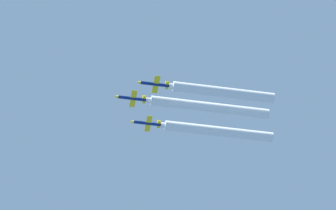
% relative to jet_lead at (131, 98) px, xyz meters
% --- Properties ---
extents(jet_lead, '(8.99, 13.09, 3.15)m').
position_rel_jet_lead_xyz_m(jet_lead, '(0.00, 0.00, 0.00)').
color(jet_lead, navy).
extents(jet_left_wingman, '(8.99, 13.09, 3.15)m').
position_rel_jet_lead_xyz_m(jet_left_wingman, '(-10.11, -7.50, -1.38)').
color(jet_left_wingman, navy).
extents(jet_right_wingman, '(8.99, 13.09, 3.15)m').
position_rel_jet_lead_xyz_m(jet_right_wingman, '(11.08, -7.56, -1.72)').
color(jet_right_wingman, navy).
extents(smoke_trail_lead, '(3.99, 49.18, 3.99)m').
position_rel_jet_lead_xyz_m(smoke_trail_lead, '(0.00, -30.55, -0.03)').
color(smoke_trail_lead, white).
extents(smoke_trail_left_wingman, '(3.99, 41.05, 3.99)m').
position_rel_jet_lead_xyz_m(smoke_trail_left_wingman, '(-10.11, -33.99, -1.41)').
color(smoke_trail_left_wingman, white).
extents(smoke_trail_right_wingman, '(3.99, 46.06, 3.99)m').
position_rel_jet_lead_xyz_m(smoke_trail_right_wingman, '(11.08, -36.55, -1.75)').
color(smoke_trail_right_wingman, white).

